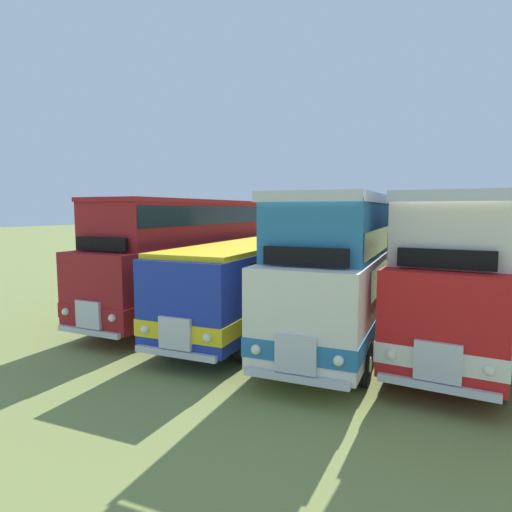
{
  "coord_description": "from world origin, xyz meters",
  "views": [
    {
      "loc": [
        -1.47,
        -13.76,
        4.11
      ],
      "look_at": [
        -8.46,
        0.63,
        2.4
      ],
      "focal_mm": 30.44,
      "sensor_mm": 36.0,
      "label": 1
    }
  ],
  "objects_px": {
    "bus_second_in_row": "(261,275)",
    "bus_fourth_in_row": "(460,268)",
    "bus_first_in_row": "(191,251)",
    "bus_third_in_row": "(348,265)"
  },
  "relations": [
    {
      "from": "bus_third_in_row",
      "to": "bus_fourth_in_row",
      "type": "distance_m",
      "value": 3.29
    },
    {
      "from": "bus_second_in_row",
      "to": "bus_first_in_row",
      "type": "bearing_deg",
      "value": 175.2
    },
    {
      "from": "bus_first_in_row",
      "to": "bus_second_in_row",
      "type": "bearing_deg",
      "value": -4.8
    },
    {
      "from": "bus_second_in_row",
      "to": "bus_fourth_in_row",
      "type": "xyz_separation_m",
      "value": [
        6.44,
        0.28,
        0.6
      ]
    },
    {
      "from": "bus_first_in_row",
      "to": "bus_third_in_row",
      "type": "distance_m",
      "value": 6.46
    },
    {
      "from": "bus_second_in_row",
      "to": "bus_third_in_row",
      "type": "relative_size",
      "value": 1.04
    },
    {
      "from": "bus_first_in_row",
      "to": "bus_third_in_row",
      "type": "xyz_separation_m",
      "value": [
        6.43,
        -0.59,
        -0.11
      ]
    },
    {
      "from": "bus_second_in_row",
      "to": "bus_third_in_row",
      "type": "distance_m",
      "value": 3.29
    },
    {
      "from": "bus_third_in_row",
      "to": "bus_fourth_in_row",
      "type": "height_order",
      "value": "same"
    },
    {
      "from": "bus_first_in_row",
      "to": "bus_fourth_in_row",
      "type": "bearing_deg",
      "value": 0.08
    }
  ]
}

